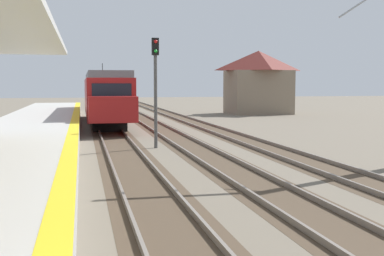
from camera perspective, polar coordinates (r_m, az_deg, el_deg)
station_platform at (r=18.96m, az=-20.53°, el=-3.11°), size 5.00×80.00×0.91m
track_pair_nearest_platform at (r=22.85m, az=-8.10°, el=-2.50°), size 2.34×120.00×0.16m
track_pair_middle at (r=23.36m, az=0.24°, el=-2.28°), size 2.34×120.00×0.16m
track_pair_far_side at (r=24.34m, az=8.08°, el=-2.03°), size 2.34×120.00×0.16m
approaching_train at (r=38.22m, az=-9.99°, el=3.72°), size 2.93×19.60×4.76m
rail_signal_post at (r=23.49m, az=-4.23°, el=5.44°), size 0.32×0.34×5.20m
distant_trackside_house at (r=51.00m, az=7.64°, el=5.38°), size 6.60×5.28×6.40m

